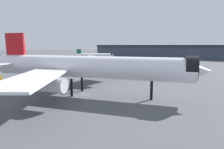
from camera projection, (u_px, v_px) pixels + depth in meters
ground at (84, 94)px, 55.61m from camera, size 900.00×900.00×0.00m
airliner_near_gate at (84, 67)px, 54.76m from camera, size 66.89×61.01×18.20m
airliner_far_taxiway at (94, 55)px, 182.82m from camera, size 36.45×32.85×10.56m
terminal_building at (200, 52)px, 200.43m from camera, size 231.35×56.18×28.42m
baggage_tug_wing at (29, 76)px, 83.35m from camera, size 3.50×2.56×1.85m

